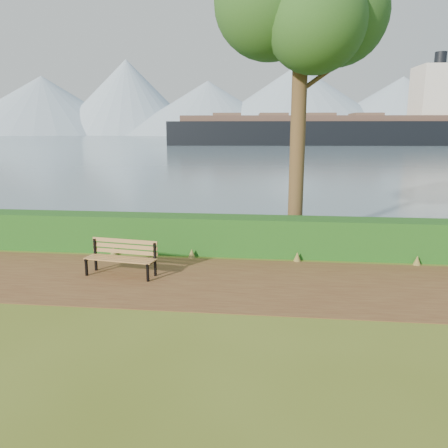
# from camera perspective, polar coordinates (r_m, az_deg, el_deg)

# --- Properties ---
(ground) EXTENTS (140.00, 140.00, 0.00)m
(ground) POSITION_cam_1_polar(r_m,az_deg,el_deg) (9.30, 0.15, -8.21)
(ground) COLOR #505C1A
(ground) RESTS_ON ground
(path) EXTENTS (40.00, 3.40, 0.01)m
(path) POSITION_cam_1_polar(r_m,az_deg,el_deg) (9.58, 0.35, -7.56)
(path) COLOR #56321D
(path) RESTS_ON ground
(hedge) EXTENTS (32.00, 0.85, 1.00)m
(hedge) POSITION_cam_1_polar(r_m,az_deg,el_deg) (11.63, 1.58, -1.49)
(hedge) COLOR #134213
(hedge) RESTS_ON ground
(water) EXTENTS (700.00, 510.00, 0.00)m
(water) POSITION_cam_1_polar(r_m,az_deg,el_deg) (268.69, 6.47, 11.20)
(water) COLOR #42556A
(water) RESTS_ON ground
(mountains) EXTENTS (585.00, 190.00, 70.00)m
(mountains) POSITION_cam_1_polar(r_m,az_deg,el_deg) (415.57, 5.34, 15.28)
(mountains) COLOR #8299AD
(mountains) RESTS_ON ground
(bench) EXTENTS (1.67, 0.71, 0.81)m
(bench) POSITION_cam_1_polar(r_m,az_deg,el_deg) (10.17, -13.18, -3.99)
(bench) COLOR black
(bench) RESTS_ON ground
(cargo_ship) EXTENTS (78.88, 19.11, 23.71)m
(cargo_ship) POSITION_cam_1_polar(r_m,az_deg,el_deg) (112.20, 15.07, 11.72)
(cargo_ship) COLOR black
(cargo_ship) RESTS_ON ground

